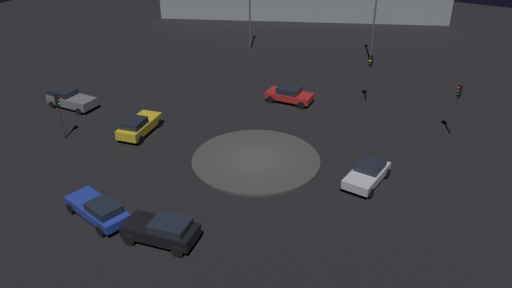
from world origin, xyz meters
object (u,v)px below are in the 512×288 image
object	(u,v)px
car_red	(290,94)
car_grey	(70,99)
traffic_light_southwest	(457,100)
streetlamp_southeast	(250,1)
car_yellow	(138,125)
traffic_light_east	(59,108)
car_black	(163,230)
streetlamp_south	(376,7)
car_blue	(99,209)
traffic_light_south	(370,69)
car_silver	(367,173)

from	to	relation	value
car_red	car_grey	xyz separation A→B (m)	(16.53, 10.20, 0.05)
traffic_light_southwest	streetlamp_southeast	world-z (taller)	streetlamp_southeast
car_yellow	traffic_light_east	world-z (taller)	traffic_light_east
car_red	traffic_light_east	bearing A→B (deg)	-132.65
car_black	streetlamp_south	distance (m)	36.06
car_blue	car_yellow	bearing A→B (deg)	-48.32
car_grey	traffic_light_southwest	bearing A→B (deg)	17.75
traffic_light_southwest	streetlamp_south	distance (m)	18.32
traffic_light_south	traffic_light_east	size ratio (longest dim) A/B	1.17
car_red	streetlamp_south	bearing A→B (deg)	75.94
car_yellow	car_blue	size ratio (longest dim) A/B	0.92
traffic_light_southwest	streetlamp_south	bearing A→B (deg)	-95.63
car_yellow	streetlamp_south	xyz separation A→B (m)	(-10.74, -26.04, 4.99)
car_black	traffic_light_southwest	size ratio (longest dim) A/B	1.05
car_blue	car_silver	distance (m)	17.35
car_blue	traffic_light_south	size ratio (longest dim) A/B	1.12
car_yellow	car_grey	distance (m)	8.82
car_grey	traffic_light_east	size ratio (longest dim) A/B	1.18
traffic_light_east	car_red	bearing A→B (deg)	34.54
car_yellow	traffic_light_south	size ratio (longest dim) A/B	1.04
car_yellow	traffic_light_southwest	bearing A→B (deg)	-71.66
traffic_light_south	car_blue	bearing A→B (deg)	-4.70
car_grey	traffic_light_east	bearing A→B (deg)	-49.57
car_yellow	traffic_light_south	xyz separation A→B (m)	(-13.90, -14.87, 2.28)
car_grey	streetlamp_south	bearing A→B (deg)	50.71
streetlamp_southeast	car_blue	bearing A→B (deg)	103.39
car_grey	car_silver	world-z (taller)	car_grey
car_yellow	car_silver	distance (m)	18.16
car_blue	streetlamp_south	distance (m)	36.65
car_silver	streetlamp_south	world-z (taller)	streetlamp_south
car_red	car_blue	size ratio (longest dim) A/B	0.86
car_yellow	car_red	world-z (taller)	car_yellow
car_black	traffic_light_east	distance (m)	15.87
car_silver	car_yellow	bearing A→B (deg)	-78.96
car_yellow	car_blue	world-z (taller)	car_yellow
car_red	streetlamp_southeast	xyz separation A→B (m)	(10.42, -11.45, 4.84)
car_silver	traffic_light_east	size ratio (longest dim) A/B	1.12
traffic_light_southwest	traffic_light_south	size ratio (longest dim) A/B	0.97
car_red	car_silver	distance (m)	14.12
car_black	car_red	xyz separation A→B (m)	(2.01, -21.11, -0.04)
car_red	traffic_light_south	xyz separation A→B (m)	(-6.11, -3.42, 2.34)
car_silver	streetlamp_south	distance (m)	25.85
car_grey	car_yellow	bearing A→B (deg)	-9.36
car_silver	traffic_light_south	bearing A→B (deg)	-156.88
car_red	car_silver	xyz separation A→B (m)	(-10.28, 9.69, -0.02)
car_yellow	car_red	distance (m)	13.86
car_yellow	car_silver	size ratio (longest dim) A/B	1.08
car_blue	car_black	bearing A→B (deg)	-163.99
car_yellow	car_grey	size ratio (longest dim) A/B	1.02
car_yellow	traffic_light_east	distance (m)	6.02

